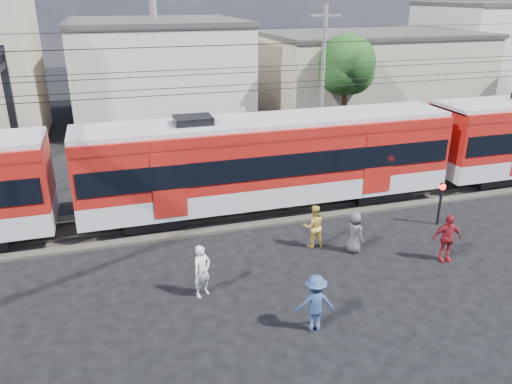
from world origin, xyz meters
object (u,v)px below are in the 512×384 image
(commuter_train, at_px, (273,158))
(pedestrian_c, at_px, (315,303))
(pedestrian_a, at_px, (202,271))
(crossing_signal, at_px, (441,196))

(commuter_train, xyz_separation_m, pedestrian_c, (-1.62, -8.48, -1.53))
(commuter_train, height_order, pedestrian_a, commuter_train)
(pedestrian_a, relative_size, pedestrian_c, 1.00)
(pedestrian_a, bearing_deg, crossing_signal, -15.84)
(pedestrian_a, distance_m, crossing_signal, 10.71)
(pedestrian_c, height_order, crossing_signal, crossing_signal)
(pedestrian_a, height_order, pedestrian_c, pedestrian_a)
(pedestrian_a, distance_m, pedestrian_c, 3.81)
(pedestrian_c, bearing_deg, crossing_signal, -137.82)
(pedestrian_a, relative_size, crossing_signal, 0.94)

